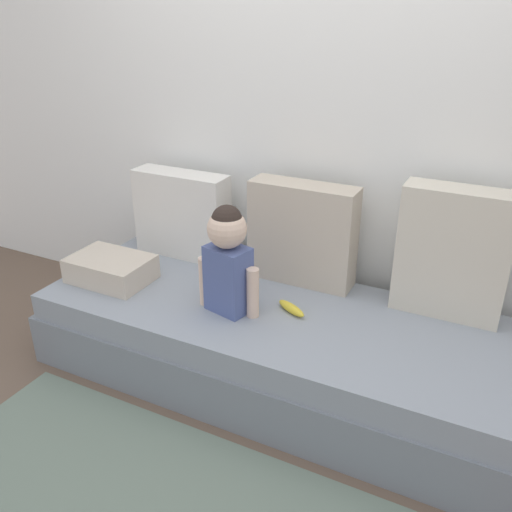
% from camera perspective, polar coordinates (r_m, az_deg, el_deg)
% --- Properties ---
extents(ground_plane, '(12.00, 12.00, 0.00)m').
position_cam_1_polar(ground_plane, '(2.74, 1.73, -12.54)').
color(ground_plane, brown).
extents(back_wall, '(5.48, 0.10, 2.52)m').
position_cam_1_polar(back_wall, '(2.72, 7.27, 16.19)').
color(back_wall, white).
rests_on(back_wall, ground).
extents(couch, '(2.28, 0.85, 0.39)m').
position_cam_1_polar(couch, '(2.63, 1.79, -9.23)').
color(couch, gray).
rests_on(couch, ground).
extents(throw_pillow_left, '(0.53, 0.16, 0.47)m').
position_cam_1_polar(throw_pillow_left, '(3.00, -7.76, 4.34)').
color(throw_pillow_left, silver).
rests_on(throw_pillow_left, couch).
extents(throw_pillow_center, '(0.53, 0.16, 0.51)m').
position_cam_1_polar(throw_pillow_center, '(2.68, 4.88, 2.35)').
color(throw_pillow_center, '#C1B29E').
rests_on(throw_pillow_center, couch).
extents(throw_pillow_right, '(0.47, 0.16, 0.59)m').
position_cam_1_polar(throw_pillow_right, '(2.51, 19.96, 0.27)').
color(throw_pillow_right, beige).
rests_on(throw_pillow_right, couch).
extents(toddler, '(0.30, 0.17, 0.51)m').
position_cam_1_polar(toddler, '(2.39, -2.99, -0.05)').
color(toddler, '#4C5B93').
rests_on(toddler, couch).
extents(banana, '(0.17, 0.12, 0.04)m').
position_cam_1_polar(banana, '(2.49, 3.73, -5.49)').
color(banana, yellow).
rests_on(banana, couch).
extents(folded_blanket, '(0.40, 0.28, 0.12)m').
position_cam_1_polar(folded_blanket, '(2.84, -14.97, -1.30)').
color(folded_blanket, beige).
rests_on(folded_blanket, couch).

